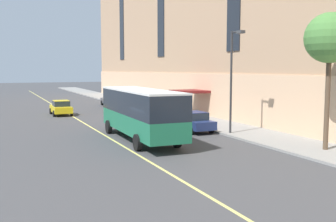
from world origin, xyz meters
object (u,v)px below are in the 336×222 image
object	(u,v)px
city_bus	(140,111)
taxi_cab	(61,108)
street_lamp	(233,72)
parked_car_black_1	(157,112)
street_tree_mid_block	(330,39)
parked_car_navy_0	(193,122)
parked_car_green_2	(127,104)
parked_car_darkgray_4	(111,100)

from	to	relation	value
city_bus	taxi_cab	size ratio (longest dim) A/B	2.55
street_lamp	city_bus	bearing A→B (deg)	173.44
parked_car_black_1	street_lamp	world-z (taller)	street_lamp
city_bus	parked_car_black_1	bearing A→B (deg)	61.50
taxi_cab	street_tree_mid_block	size ratio (longest dim) A/B	0.54
parked_car_navy_0	taxi_cab	bearing A→B (deg)	116.16
taxi_cab	street_lamp	bearing A→B (deg)	-62.74
parked_car_black_1	parked_car_green_2	xyz separation A→B (m)	(0.09, 9.51, 0.00)
parked_car_navy_0	street_tree_mid_block	size ratio (longest dim) A/B	0.54
parked_car_green_2	street_tree_mid_block	world-z (taller)	street_tree_mid_block
taxi_cab	street_lamp	size ratio (longest dim) A/B	0.57
parked_car_darkgray_4	city_bus	bearing A→B (deg)	-101.25
street_tree_mid_block	street_lamp	distance (m)	7.60
parked_car_green_2	parked_car_navy_0	bearing A→B (deg)	-90.23
parked_car_green_2	parked_car_black_1	bearing A→B (deg)	-90.56
parked_car_navy_0	street_lamp	distance (m)	5.04
parked_car_black_1	street_lamp	bearing A→B (deg)	-79.82
city_bus	parked_car_green_2	bearing A→B (deg)	74.76
city_bus	parked_car_green_2	world-z (taller)	city_bus
city_bus	taxi_cab	bearing A→B (deg)	98.43
parked_car_darkgray_4	street_lamp	distance (m)	26.63
parked_car_black_1	street_tree_mid_block	size ratio (longest dim) A/B	0.57
street_lamp	street_tree_mid_block	bearing A→B (deg)	-76.10
parked_car_navy_0	parked_car_darkgray_4	distance (m)	23.57
taxi_cab	street_lamp	xyz separation A→B (m)	(9.40, -18.24, 3.85)
parked_car_navy_0	parked_car_darkgray_4	xyz separation A→B (m)	(0.04, 23.57, 0.00)
city_bus	parked_car_black_1	distance (m)	10.58
parked_car_black_1	parked_car_darkgray_4	size ratio (longest dim) A/B	0.97
parked_car_navy_0	parked_car_green_2	bearing A→B (deg)	89.77
parked_car_navy_0	parked_car_darkgray_4	world-z (taller)	same
city_bus	parked_car_black_1	size ratio (longest dim) A/B	2.39
parked_car_darkgray_4	parked_car_green_2	bearing A→B (deg)	-89.72
city_bus	parked_car_navy_0	size ratio (longest dim) A/B	2.53
street_lamp	taxi_cab	bearing A→B (deg)	117.26
city_bus	street_tree_mid_block	bearing A→B (deg)	-42.75
parked_car_black_1	parked_car_navy_0	bearing A→B (deg)	-89.80
city_bus	street_tree_mid_block	xyz separation A→B (m)	(8.58, -7.93, 4.50)
parked_car_black_1	parked_car_darkgray_4	xyz separation A→B (m)	(0.06, 16.27, 0.00)
parked_car_navy_0	parked_car_darkgray_4	size ratio (longest dim) A/B	0.92
parked_car_green_2	taxi_cab	distance (m)	7.80
parked_car_black_1	street_tree_mid_block	world-z (taller)	street_tree_mid_block
parked_car_black_1	taxi_cab	bearing A→B (deg)	132.74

